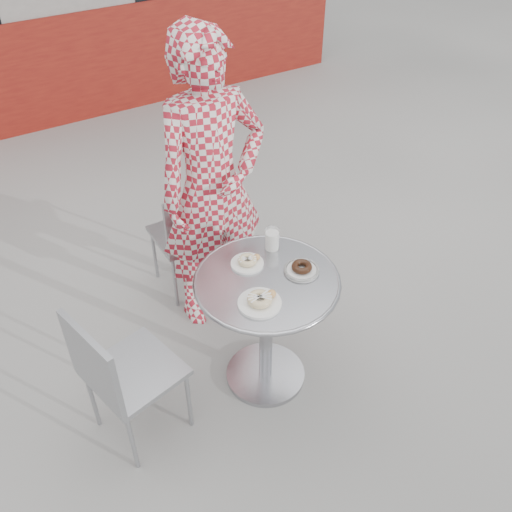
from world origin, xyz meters
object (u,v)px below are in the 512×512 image
plate_far (248,262)px  plate_near (260,301)px  seated_person (212,188)px  bistro_table (267,306)px  chair_left (137,395)px  chair_far (188,255)px  plate_checker (302,269)px  milk_cup (272,240)px

plate_far → plate_near: 0.29m
plate_far → seated_person: bearing=81.7°
bistro_table → chair_left: (-0.71, 0.05, -0.29)m
chair_far → plate_checker: size_ratio=4.49×
seated_person → plate_far: (-0.07, -0.49, -0.13)m
chair_far → plate_near: bearing=85.1°
plate_far → milk_cup: size_ratio=1.37×
bistro_table → chair_far: chair_far is taller
chair_far → plate_checker: 1.09m
plate_checker → plate_near: bearing=-162.9°
chair_far → plate_far: size_ratio=4.80×
plate_far → bistro_table: bearing=-82.1°
plate_checker → milk_cup: size_ratio=1.46×
bistro_table → plate_far: (-0.02, 0.15, 0.19)m
seated_person → plate_checker: 0.70m
chair_far → milk_cup: milk_cup is taller
plate_checker → bistro_table: bearing=168.8°
seated_person → plate_near: 0.79m
chair_left → plate_near: (0.59, -0.18, 0.49)m
chair_left → milk_cup: milk_cup is taller
bistro_table → seated_person: size_ratio=0.41×
plate_checker → milk_cup: bearing=97.0°
milk_cup → chair_far: bearing=102.9°
bistro_table → plate_near: size_ratio=3.59×
chair_left → seated_person: seated_person is taller
chair_far → seated_person: seated_person is taller
plate_near → chair_left: bearing=163.2°
chair_left → seated_person: bearing=-65.9°
chair_far → chair_left: chair_left is taller
plate_far → milk_cup: 0.18m
chair_left → milk_cup: size_ratio=6.90×
chair_far → chair_left: bearing=51.6°
bistro_table → seated_person: seated_person is taller
plate_near → plate_checker: size_ratio=1.15×
chair_left → milk_cup: bearing=-94.5°
chair_far → milk_cup: bearing=103.4°
plate_near → plate_checker: 0.31m
plate_near → milk_cup: 0.41m
chair_left → chair_far: bearing=-52.3°
chair_left → seated_person: (0.76, 0.58, 0.62)m
milk_cup → plate_near: bearing=-130.0°
plate_near → milk_cup: milk_cup is taller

